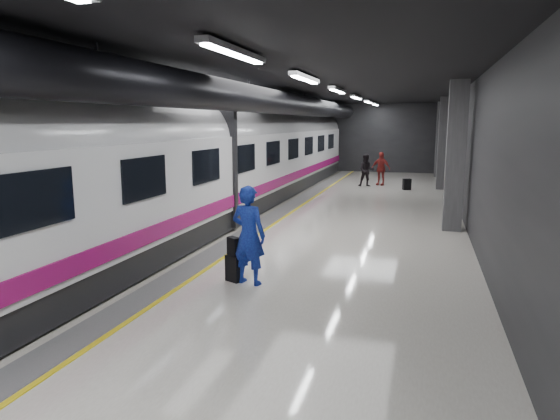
% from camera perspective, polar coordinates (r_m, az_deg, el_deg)
% --- Properties ---
extents(ground, '(40.00, 40.00, 0.00)m').
position_cam_1_polar(ground, '(14.74, 1.38, -2.81)').
color(ground, silver).
rests_on(ground, ground).
extents(platform_hall, '(10.02, 40.02, 4.51)m').
position_cam_1_polar(platform_hall, '(15.38, 1.31, 11.00)').
color(platform_hall, black).
rests_on(platform_hall, ground).
extents(train, '(3.05, 38.00, 4.05)m').
position_cam_1_polar(train, '(15.56, -10.28, 5.42)').
color(train, black).
rests_on(train, ground).
extents(traveler_main, '(0.82, 0.62, 2.03)m').
position_cam_1_polar(traveler_main, '(10.10, -3.61, -2.89)').
color(traveler_main, blue).
rests_on(traveler_main, ground).
extents(suitcase_main, '(0.40, 0.33, 0.55)m').
position_cam_1_polar(suitcase_main, '(10.46, -5.26, -6.65)').
color(suitcase_main, black).
rests_on(suitcase_main, ground).
extents(shoulder_bag, '(0.32, 0.28, 0.38)m').
position_cam_1_polar(shoulder_bag, '(10.36, -5.32, -4.15)').
color(shoulder_bag, black).
rests_on(shoulder_bag, suitcase_main).
extents(traveler_far_a, '(0.88, 0.73, 1.67)m').
position_cam_1_polar(traveler_far_a, '(26.15, 9.85, 4.49)').
color(traveler_far_a, black).
rests_on(traveler_far_a, ground).
extents(traveler_far_b, '(1.10, 0.70, 1.75)m').
position_cam_1_polar(traveler_far_b, '(26.84, 11.43, 4.66)').
color(traveler_far_b, '#9C2C16').
rests_on(traveler_far_b, ground).
extents(suitcase_far, '(0.44, 0.37, 0.55)m').
position_cam_1_polar(suitcase_far, '(25.27, 14.29, 2.87)').
color(suitcase_far, black).
rests_on(suitcase_far, ground).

